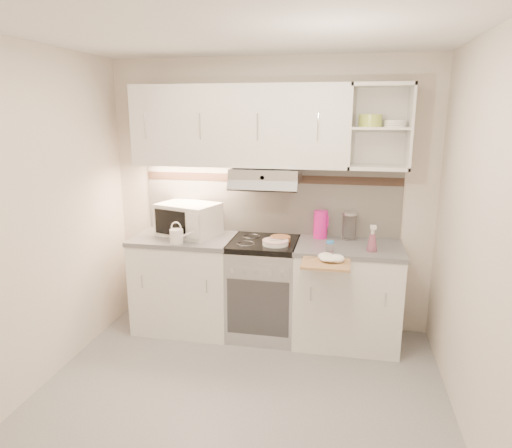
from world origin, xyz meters
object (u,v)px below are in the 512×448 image
electric_range (264,288)px  microwave (188,219)px  watering_can (177,236)px  pink_pitcher (321,224)px  plate_stack (275,242)px  cutting_board (326,263)px  glass_jar (349,226)px  spray_bottle (372,240)px

electric_range → microwave: bearing=174.0°
watering_can → pink_pitcher: (1.22, 0.42, 0.06)m
microwave → plate_stack: (0.85, -0.18, -0.13)m
watering_can → pink_pitcher: pink_pitcher is taller
plate_stack → cutting_board: size_ratio=0.60×
pink_pitcher → glass_jar: (0.26, -0.00, -0.00)m
microwave → cutting_board: size_ratio=1.65×
electric_range → pink_pitcher: (0.49, 0.20, 0.58)m
watering_can → spray_bottle: bearing=9.7°
electric_range → pink_pitcher: size_ratio=3.57×
pink_pitcher → plate_stack: bearing=-150.2°
glass_jar → cutting_board: (-0.17, -0.63, -0.16)m
plate_stack → glass_jar: 0.70m
plate_stack → pink_pitcher: 0.49m
microwave → watering_can: size_ratio=2.72×
electric_range → glass_jar: 0.96m
plate_stack → glass_jar: bearing=25.8°
microwave → spray_bottle: (1.66, -0.21, -0.06)m
microwave → glass_jar: 1.48m
microwave → pink_pitcher: bearing=24.1°
electric_range → watering_can: watering_can is taller
electric_range → spray_bottle: 1.08m
microwave → plate_stack: size_ratio=2.74×
electric_range → spray_bottle: size_ratio=3.80×
microwave → plate_stack: bearing=6.4°
glass_jar → pink_pitcher: bearing=180.0°
microwave → electric_range: bearing=12.3°
pink_pitcher → cutting_board: pink_pitcher is taller
cutting_board → microwave: bearing=159.2°
pink_pitcher → glass_jar: size_ratio=1.01×
electric_range → spray_bottle: (0.93, -0.13, 0.54)m
watering_can → plate_stack: watering_can is taller
pink_pitcher → cutting_board: size_ratio=0.67×
cutting_board → watering_can: bearing=171.4°
glass_jar → plate_stack: bearing=-154.2°
pink_pitcher → watering_can: bearing=-170.6°
watering_can → glass_jar: 1.53m
microwave → cutting_board: microwave is taller
plate_stack → electric_range: bearing=139.5°
plate_stack → cutting_board: 0.56m
watering_can → spray_bottle: (1.66, 0.09, 0.02)m
microwave → glass_jar: microwave is taller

